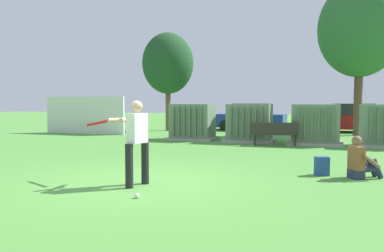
{
  "coord_description": "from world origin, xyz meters",
  "views": [
    {
      "loc": [
        3.7,
        -7.2,
        1.71
      ],
      "look_at": [
        0.06,
        3.5,
        1.0
      ],
      "focal_mm": 35.84,
      "sensor_mm": 36.0,
      "label": 1
    }
  ],
  "objects_px": {
    "seated_spectator": "(360,162)",
    "parked_car_leftmost": "(250,118)",
    "transformer_mid_east": "(316,125)",
    "park_bench": "(275,132)",
    "transformer_west": "(193,122)",
    "backpack": "(322,166)",
    "batter": "(135,138)",
    "transformer_mid_west": "(250,123)",
    "parked_car_left_of_center": "(350,119)",
    "sports_ball": "(137,196)"
  },
  "relations": [
    {
      "from": "seated_spectator",
      "to": "parked_car_leftmost",
      "type": "xyz_separation_m",
      "value": [
        -4.91,
        13.73,
        0.38
      ]
    },
    {
      "from": "parked_car_leftmost",
      "to": "transformer_mid_east",
      "type": "bearing_deg",
      "value": -60.55
    },
    {
      "from": "park_bench",
      "to": "seated_spectator",
      "type": "xyz_separation_m",
      "value": [
        2.56,
        -5.88,
        -0.16
      ]
    },
    {
      "from": "transformer_west",
      "to": "backpack",
      "type": "xyz_separation_m",
      "value": [
        5.56,
        -7.07,
        -0.57
      ]
    },
    {
      "from": "transformer_west",
      "to": "batter",
      "type": "bearing_deg",
      "value": -78.36
    },
    {
      "from": "park_bench",
      "to": "backpack",
      "type": "bearing_deg",
      "value": -73.23
    },
    {
      "from": "transformer_mid_east",
      "to": "backpack",
      "type": "distance_m",
      "value": 6.85
    },
    {
      "from": "transformer_mid_west",
      "to": "backpack",
      "type": "xyz_separation_m",
      "value": [
        2.95,
        -6.98,
        -0.57
      ]
    },
    {
      "from": "seated_spectator",
      "to": "transformer_mid_east",
      "type": "bearing_deg",
      "value": 98.77
    },
    {
      "from": "transformer_west",
      "to": "backpack",
      "type": "bearing_deg",
      "value": -51.8
    },
    {
      "from": "parked_car_left_of_center",
      "to": "parked_car_leftmost",
      "type": "bearing_deg",
      "value": -173.58
    },
    {
      "from": "park_bench",
      "to": "sports_ball",
      "type": "distance_m",
      "value": 9.2
    },
    {
      "from": "sports_ball",
      "to": "parked_car_left_of_center",
      "type": "xyz_separation_m",
      "value": [
        4.63,
        17.56,
        0.71
      ]
    },
    {
      "from": "park_bench",
      "to": "parked_car_left_of_center",
      "type": "relative_size",
      "value": 0.42
    },
    {
      "from": "park_bench",
      "to": "backpack",
      "type": "distance_m",
      "value": 6.04
    },
    {
      "from": "transformer_mid_west",
      "to": "sports_ball",
      "type": "height_order",
      "value": "transformer_mid_west"
    },
    {
      "from": "sports_ball",
      "to": "parked_car_leftmost",
      "type": "xyz_separation_m",
      "value": [
        -0.99,
        16.93,
        0.71
      ]
    },
    {
      "from": "transformer_mid_east",
      "to": "park_bench",
      "type": "xyz_separation_m",
      "value": [
        -1.49,
        -1.04,
        -0.25
      ]
    },
    {
      "from": "parked_car_leftmost",
      "to": "parked_car_left_of_center",
      "type": "distance_m",
      "value": 5.65
    },
    {
      "from": "sports_ball",
      "to": "backpack",
      "type": "relative_size",
      "value": 0.2
    },
    {
      "from": "seated_spectator",
      "to": "parked_car_leftmost",
      "type": "distance_m",
      "value": 14.59
    },
    {
      "from": "batter",
      "to": "transformer_west",
      "type": "bearing_deg",
      "value": 101.64
    },
    {
      "from": "backpack",
      "to": "parked_car_left_of_center",
      "type": "distance_m",
      "value": 14.35
    },
    {
      "from": "sports_ball",
      "to": "batter",
      "type": "bearing_deg",
      "value": 118.73
    },
    {
      "from": "transformer_mid_west",
      "to": "transformer_mid_east",
      "type": "xyz_separation_m",
      "value": [
        2.7,
        -0.16,
        0.0
      ]
    },
    {
      "from": "transformer_west",
      "to": "transformer_mid_east",
      "type": "bearing_deg",
      "value": -2.69
    },
    {
      "from": "transformer_mid_east",
      "to": "batter",
      "type": "height_order",
      "value": "batter"
    },
    {
      "from": "transformer_west",
      "to": "parked_car_leftmost",
      "type": "distance_m",
      "value": 6.72
    },
    {
      "from": "backpack",
      "to": "transformer_west",
      "type": "bearing_deg",
      "value": 128.2
    },
    {
      "from": "transformer_west",
      "to": "sports_ball",
      "type": "height_order",
      "value": "transformer_west"
    },
    {
      "from": "parked_car_leftmost",
      "to": "parked_car_left_of_center",
      "type": "bearing_deg",
      "value": 6.42
    },
    {
      "from": "transformer_mid_east",
      "to": "parked_car_leftmost",
      "type": "xyz_separation_m",
      "value": [
        -3.84,
        6.81,
        -0.04
      ]
    },
    {
      "from": "transformer_mid_west",
      "to": "parked_car_leftmost",
      "type": "relative_size",
      "value": 0.49
    },
    {
      "from": "transformer_mid_west",
      "to": "parked_car_leftmost",
      "type": "xyz_separation_m",
      "value": [
        -1.14,
        6.64,
        -0.04
      ]
    },
    {
      "from": "transformer_mid_east",
      "to": "sports_ball",
      "type": "height_order",
      "value": "transformer_mid_east"
    },
    {
      "from": "transformer_west",
      "to": "transformer_mid_east",
      "type": "distance_m",
      "value": 5.32
    },
    {
      "from": "backpack",
      "to": "parked_car_left_of_center",
      "type": "xyz_separation_m",
      "value": [
        1.52,
        14.26,
        0.54
      ]
    },
    {
      "from": "park_bench",
      "to": "backpack",
      "type": "height_order",
      "value": "park_bench"
    },
    {
      "from": "sports_ball",
      "to": "parked_car_left_of_center",
      "type": "relative_size",
      "value": 0.02
    },
    {
      "from": "park_bench",
      "to": "parked_car_leftmost",
      "type": "bearing_deg",
      "value": 106.7
    },
    {
      "from": "transformer_mid_east",
      "to": "parked_car_leftmost",
      "type": "height_order",
      "value": "same"
    },
    {
      "from": "seated_spectator",
      "to": "backpack",
      "type": "height_order",
      "value": "seated_spectator"
    },
    {
      "from": "transformer_west",
      "to": "sports_ball",
      "type": "bearing_deg",
      "value": -76.7
    },
    {
      "from": "transformer_west",
      "to": "batter",
      "type": "relative_size",
      "value": 1.21
    },
    {
      "from": "park_bench",
      "to": "sports_ball",
      "type": "xyz_separation_m",
      "value": [
        -1.37,
        -9.08,
        -0.49
      ]
    },
    {
      "from": "transformer_mid_west",
      "to": "sports_ball",
      "type": "distance_m",
      "value": 10.31
    },
    {
      "from": "transformer_west",
      "to": "parked_car_leftmost",
      "type": "xyz_separation_m",
      "value": [
        1.47,
        6.56,
        -0.04
      ]
    },
    {
      "from": "backpack",
      "to": "parked_car_leftmost",
      "type": "distance_m",
      "value": 14.24
    },
    {
      "from": "transformer_mid_west",
      "to": "seated_spectator",
      "type": "height_order",
      "value": "transformer_mid_west"
    },
    {
      "from": "transformer_mid_west",
      "to": "seated_spectator",
      "type": "distance_m",
      "value": 8.04
    }
  ]
}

